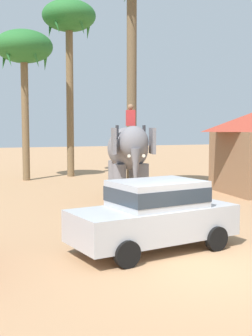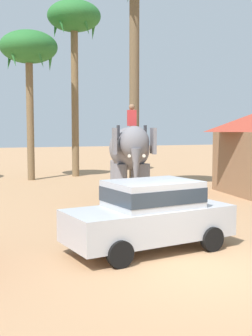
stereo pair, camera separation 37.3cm
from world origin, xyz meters
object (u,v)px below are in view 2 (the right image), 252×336
elephant_with_mahout (130,153)px  palm_tree_behind_elephant (74,24)px  palm_tree_far_back (29,51)px  car_sedan_foreground (150,212)px

elephant_with_mahout → palm_tree_behind_elephant: 12.34m
elephant_with_mahout → palm_tree_far_back: bearing=106.5°
elephant_with_mahout → car_sedan_foreground: bearing=-106.4°
elephant_with_mahout → palm_tree_far_back: palm_tree_far_back is taller
elephant_with_mahout → palm_tree_behind_elephant: bearing=89.0°
elephant_with_mahout → palm_tree_behind_elephant: palm_tree_behind_elephant is taller
palm_tree_behind_elephant → palm_tree_far_back: bearing=-160.1°
car_sedan_foreground → elephant_with_mahout: size_ratio=1.08×
car_sedan_foreground → palm_tree_far_back: bearing=92.7°
car_sedan_foreground → elephant_with_mahout: elephant_with_mahout is taller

